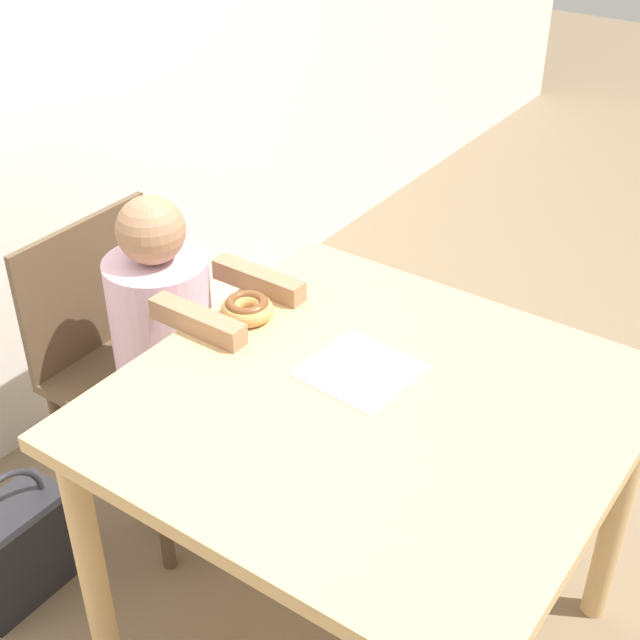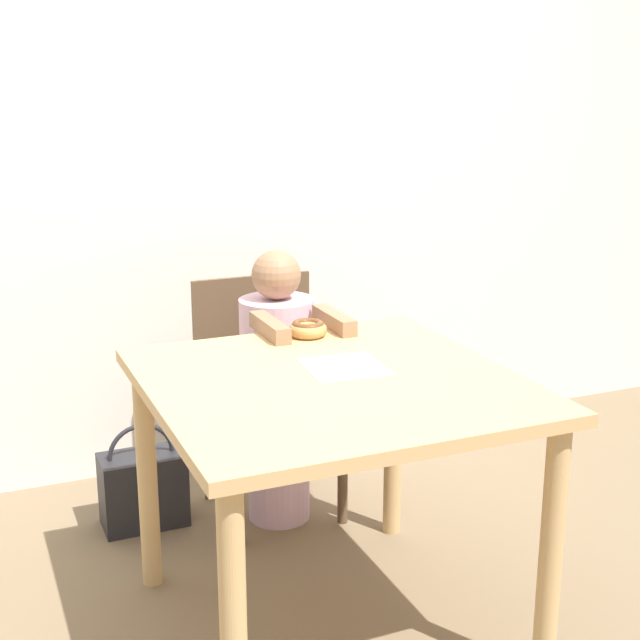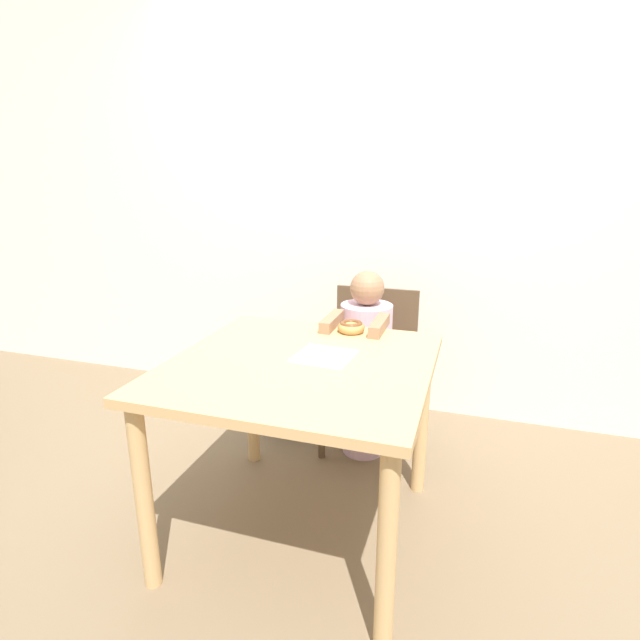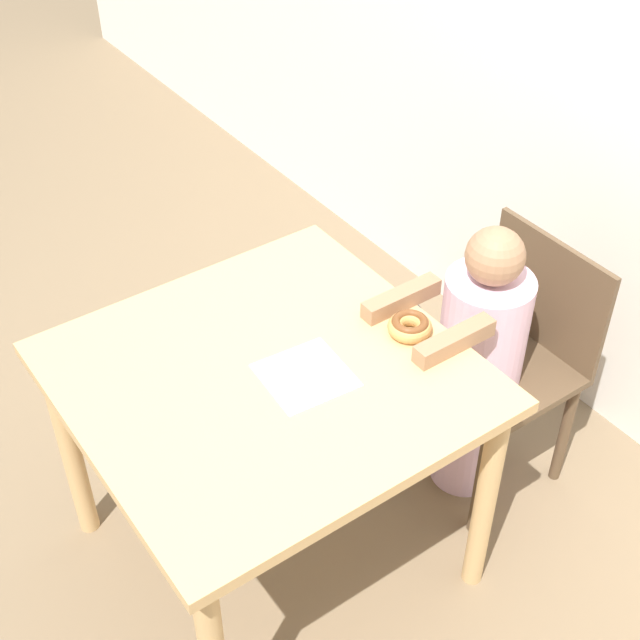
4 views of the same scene
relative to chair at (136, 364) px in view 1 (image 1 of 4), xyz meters
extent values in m
cube|color=tan|center=(-0.10, -0.79, 0.28)|extent=(0.95, 0.97, 0.03)
cylinder|color=tan|center=(0.32, -1.22, -0.09)|extent=(0.06, 0.06, 0.71)
cylinder|color=tan|center=(-0.51, -0.37, -0.09)|extent=(0.06, 0.06, 0.71)
cylinder|color=tan|center=(0.32, -0.37, -0.09)|extent=(0.06, 0.06, 0.71)
cube|color=brown|center=(0.00, -0.06, -0.01)|extent=(0.44, 0.43, 0.03)
cube|color=brown|center=(0.00, 0.14, 0.19)|extent=(0.44, 0.02, 0.38)
cylinder|color=brown|center=(-0.19, -0.25, -0.24)|extent=(0.04, 0.04, 0.43)
cylinder|color=brown|center=(0.19, -0.25, -0.24)|extent=(0.04, 0.04, 0.43)
cylinder|color=brown|center=(-0.19, 0.12, -0.24)|extent=(0.04, 0.04, 0.43)
cylinder|color=brown|center=(0.19, 0.12, -0.24)|extent=(0.04, 0.04, 0.43)
cylinder|color=silver|center=(0.00, -0.12, -0.22)|extent=(0.22, 0.22, 0.45)
cylinder|color=silver|center=(0.00, -0.12, 0.18)|extent=(0.25, 0.25, 0.35)
sphere|color=#997051|center=(0.00, -0.12, 0.43)|extent=(0.17, 0.17, 0.17)
cube|color=#997051|center=(-0.11, -0.35, 0.32)|extent=(0.05, 0.25, 0.05)
cube|color=#997051|center=(0.11, -0.35, 0.32)|extent=(0.05, 0.25, 0.05)
torus|color=tan|center=(0.00, -0.40, 0.32)|extent=(0.12, 0.12, 0.04)
torus|color=brown|center=(0.00, -0.40, 0.34)|extent=(0.10, 0.10, 0.02)
cube|color=white|center=(-0.03, -0.72, 0.30)|extent=(0.23, 0.23, 0.00)
cube|color=#232328|center=(-0.45, 0.02, -0.32)|extent=(0.29, 0.17, 0.26)
torus|color=#232328|center=(-0.45, 0.02, -0.19)|extent=(0.23, 0.02, 0.23)
camera|label=1|loc=(-1.29, -1.51, 1.40)|focal=50.00mm
camera|label=2|loc=(-1.00, -2.83, 1.06)|focal=50.00mm
camera|label=3|loc=(0.50, -2.42, 0.98)|focal=28.00mm
camera|label=4|loc=(1.33, -1.64, 1.84)|focal=50.00mm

